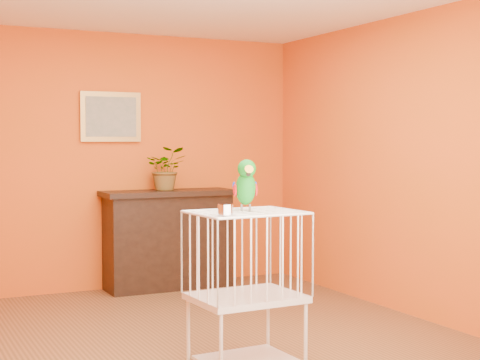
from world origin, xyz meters
TOP-DOWN VIEW (x-y plane):
  - ground at (0.00, 0.00)m, footprint 4.50×4.50m
  - room_shell at (0.00, 0.00)m, footprint 4.50×4.50m
  - console_cabinet at (0.53, 2.01)m, footprint 1.35×0.49m
  - potted_plant at (0.52, 2.00)m, footprint 0.51×0.54m
  - framed_picture at (0.00, 2.22)m, footprint 0.62×0.04m
  - birdcage at (0.02, -0.80)m, footprint 0.70×0.55m
  - feed_cup at (-0.21, -0.98)m, footprint 0.10×0.10m
  - parrot at (0.03, -0.76)m, footprint 0.18×0.31m

SIDE VIEW (x-z plane):
  - ground at x=0.00m, z-range 0.00..0.00m
  - console_cabinet at x=0.53m, z-range 0.00..1.01m
  - birdcage at x=0.02m, z-range 0.02..1.07m
  - feed_cup at x=-0.21m, z-range 1.05..1.12m
  - potted_plant at x=0.52m, z-range 1.00..1.35m
  - parrot at x=0.03m, z-range 1.05..1.39m
  - room_shell at x=0.00m, z-range -0.67..3.83m
  - framed_picture at x=0.00m, z-range 1.50..2.00m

